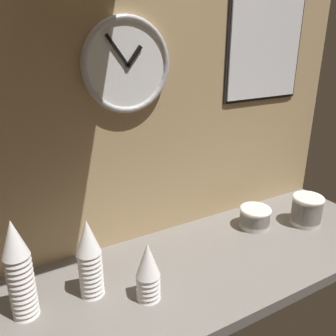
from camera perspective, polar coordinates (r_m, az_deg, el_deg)
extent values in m
cube|color=slate|center=(1.32, 5.56, -15.24)|extent=(1.60, 0.56, 0.04)
cube|color=tan|center=(1.31, -0.34, 10.76)|extent=(1.60, 0.03, 1.05)
cone|color=white|center=(1.12, -3.18, -17.91)|extent=(0.07, 0.07, 0.11)
cone|color=white|center=(1.11, -3.20, -17.25)|extent=(0.07, 0.07, 0.11)
cone|color=white|center=(1.10, -3.22, -16.58)|extent=(0.07, 0.07, 0.11)
cone|color=white|center=(1.09, -3.24, -15.89)|extent=(0.07, 0.07, 0.11)
cone|color=white|center=(1.08, -3.25, -15.19)|extent=(0.07, 0.07, 0.11)
cone|color=white|center=(1.07, -3.27, -14.48)|extent=(0.07, 0.07, 0.11)
cone|color=white|center=(1.16, -12.17, -16.98)|extent=(0.07, 0.07, 0.11)
cone|color=white|center=(1.15, -12.23, -16.33)|extent=(0.07, 0.07, 0.11)
cone|color=white|center=(1.14, -12.30, -15.66)|extent=(0.07, 0.07, 0.11)
cone|color=white|center=(1.13, -12.37, -14.99)|extent=(0.07, 0.07, 0.11)
cone|color=white|center=(1.12, -12.43, -14.31)|extent=(0.07, 0.07, 0.11)
cone|color=white|center=(1.11, -12.50, -13.61)|extent=(0.07, 0.07, 0.11)
cone|color=white|center=(1.10, -12.57, -12.90)|extent=(0.07, 0.07, 0.11)
cone|color=white|center=(1.09, -12.64, -12.18)|extent=(0.07, 0.07, 0.11)
cone|color=white|center=(1.08, -12.71, -11.45)|extent=(0.07, 0.07, 0.11)
cone|color=white|center=(1.07, -12.78, -10.71)|extent=(0.07, 0.07, 0.11)
cone|color=white|center=(1.14, -22.07, -18.88)|extent=(0.07, 0.07, 0.11)
cone|color=white|center=(1.13, -22.19, -18.23)|extent=(0.07, 0.07, 0.11)
cone|color=white|center=(1.12, -22.31, -17.57)|extent=(0.07, 0.07, 0.11)
cone|color=white|center=(1.11, -22.44, -16.90)|extent=(0.07, 0.07, 0.11)
cone|color=white|center=(1.10, -22.56, -16.22)|extent=(0.07, 0.07, 0.11)
cone|color=white|center=(1.09, -22.68, -15.53)|extent=(0.07, 0.07, 0.11)
cone|color=white|center=(1.08, -22.81, -14.82)|extent=(0.07, 0.07, 0.11)
cone|color=white|center=(1.08, -22.94, -14.10)|extent=(0.07, 0.07, 0.11)
cone|color=white|center=(1.07, -23.06, -13.37)|extent=(0.07, 0.07, 0.11)
cone|color=white|center=(1.06, -23.19, -12.63)|extent=(0.07, 0.07, 0.11)
cone|color=white|center=(1.05, -23.33, -11.87)|extent=(0.07, 0.07, 0.11)
cone|color=white|center=(1.04, -23.46, -11.10)|extent=(0.07, 0.07, 0.11)
cone|color=white|center=(1.03, -23.59, -10.32)|extent=(0.07, 0.07, 0.11)
cylinder|color=beige|center=(1.62, 21.12, -7.53)|extent=(0.12, 0.12, 0.05)
cylinder|color=beige|center=(1.61, 21.21, -6.92)|extent=(0.12, 0.12, 0.05)
cylinder|color=beige|center=(1.60, 21.30, -6.31)|extent=(0.12, 0.12, 0.05)
cylinder|color=beige|center=(1.59, 21.40, -5.69)|extent=(0.12, 0.12, 0.05)
cylinder|color=beige|center=(1.58, 21.49, -5.06)|extent=(0.12, 0.12, 0.05)
torus|color=white|center=(1.58, 21.57, -4.51)|extent=(0.13, 0.13, 0.02)
cylinder|color=beige|center=(1.53, 13.69, -8.36)|extent=(0.12, 0.12, 0.05)
cylinder|color=beige|center=(1.52, 13.75, -7.73)|extent=(0.12, 0.12, 0.05)
cylinder|color=beige|center=(1.51, 13.81, -7.08)|extent=(0.12, 0.12, 0.05)
torus|color=white|center=(1.50, 13.87, -6.52)|extent=(0.13, 0.13, 0.02)
cylinder|color=white|center=(1.20, -6.70, 16.05)|extent=(0.30, 0.02, 0.30)
torus|color=#B2B2B7|center=(1.19, -6.54, 16.02)|extent=(0.31, 0.02, 0.31)
cube|color=black|center=(1.19, -5.42, 17.47)|extent=(0.06, 0.01, 0.07)
cube|color=black|center=(1.17, -8.15, 18.18)|extent=(0.08, 0.01, 0.10)
cylinder|color=black|center=(1.19, -6.44, 16.01)|extent=(0.01, 0.01, 0.01)
cube|color=black|center=(1.54, 15.35, 18.82)|extent=(0.39, 0.01, 0.45)
cube|color=white|center=(1.54, 15.47, 18.80)|extent=(0.36, 0.01, 0.43)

